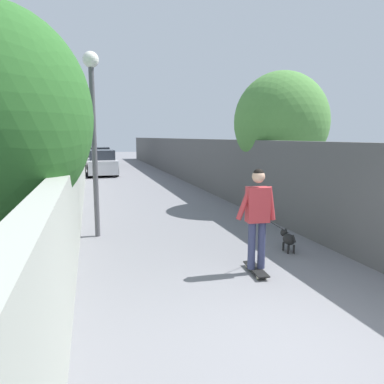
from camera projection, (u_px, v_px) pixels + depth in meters
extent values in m
plane|color=slate|center=(140.00, 186.00, 17.38)|extent=(80.00, 80.00, 0.00)
cube|color=#999E93|center=(79.00, 173.00, 14.62)|extent=(48.00, 0.30, 1.79)
cube|color=#4C4C4C|center=(206.00, 165.00, 16.03)|extent=(48.00, 0.30, 2.25)
cylinder|color=brown|center=(279.00, 179.00, 12.07)|extent=(0.19, 0.19, 1.90)
ellipsoid|color=#4C843D|center=(281.00, 122.00, 11.79)|extent=(3.06, 3.06, 3.25)
cylinder|color=brown|center=(6.00, 228.00, 5.81)|extent=(0.19, 0.19, 1.80)
cylinder|color=#4C4C51|center=(95.00, 154.00, 8.34)|extent=(0.12, 0.12, 3.90)
sphere|color=silver|center=(91.00, 60.00, 8.02)|extent=(0.36, 0.36, 0.36)
cube|color=black|center=(256.00, 269.00, 6.30)|extent=(0.81, 0.27, 0.02)
cylinder|color=beige|center=(247.00, 266.00, 6.56)|extent=(0.06, 0.04, 0.06)
cylinder|color=beige|center=(254.00, 265.00, 6.59)|extent=(0.06, 0.04, 0.06)
cylinder|color=beige|center=(258.00, 278.00, 6.02)|extent=(0.06, 0.04, 0.06)
cylinder|color=beige|center=(266.00, 277.00, 6.04)|extent=(0.06, 0.04, 0.06)
cylinder|color=#333859|center=(252.00, 246.00, 6.21)|extent=(0.14, 0.14, 0.83)
cylinder|color=#333859|center=(261.00, 245.00, 6.25)|extent=(0.14, 0.14, 0.83)
cube|color=#B23338|center=(258.00, 205.00, 6.12)|extent=(0.25, 0.40, 0.60)
cylinder|color=#B23338|center=(244.00, 203.00, 6.07)|extent=(0.11, 0.29, 0.58)
cylinder|color=#B23338|center=(271.00, 203.00, 6.16)|extent=(0.11, 0.18, 0.59)
sphere|color=tan|center=(258.00, 176.00, 6.05)|extent=(0.22, 0.22, 0.22)
sphere|color=black|center=(259.00, 174.00, 6.04)|extent=(0.19, 0.19, 0.19)
ellipsoid|color=black|center=(289.00, 239.00, 7.41)|extent=(0.38, 0.25, 0.22)
sphere|color=black|center=(284.00, 233.00, 7.63)|extent=(0.15, 0.15, 0.15)
cone|color=black|center=(282.00, 229.00, 7.61)|extent=(0.05, 0.05, 0.06)
cone|color=black|center=(286.00, 229.00, 7.63)|extent=(0.05, 0.05, 0.06)
cylinder|color=black|center=(283.00, 246.00, 7.54)|extent=(0.04, 0.04, 0.18)
cylinder|color=black|center=(289.00, 246.00, 7.56)|extent=(0.04, 0.04, 0.18)
cylinder|color=black|center=(288.00, 250.00, 7.31)|extent=(0.04, 0.04, 0.18)
cylinder|color=black|center=(294.00, 249.00, 7.33)|extent=(0.04, 0.04, 0.18)
cylinder|color=black|center=(294.00, 239.00, 7.17)|extent=(0.14, 0.04, 0.13)
cylinder|color=black|center=(275.00, 224.00, 6.77)|extent=(0.89, 1.17, 0.66)
cube|color=silver|center=(102.00, 166.00, 22.40)|extent=(4.06, 1.70, 0.80)
cube|color=#262B33|center=(102.00, 155.00, 22.30)|extent=(2.11, 1.50, 0.60)
cylinder|color=black|center=(89.00, 168.00, 23.43)|extent=(0.64, 0.22, 0.64)
cylinder|color=black|center=(114.00, 168.00, 23.85)|extent=(0.64, 0.22, 0.64)
cylinder|color=black|center=(89.00, 172.00, 21.03)|extent=(0.64, 0.22, 0.64)
cylinder|color=black|center=(117.00, 171.00, 21.46)|extent=(0.64, 0.22, 0.64)
cube|color=black|center=(100.00, 160.00, 28.29)|extent=(4.12, 1.70, 0.80)
cube|color=#262B33|center=(99.00, 151.00, 28.19)|extent=(2.14, 1.50, 0.60)
cylinder|color=black|center=(89.00, 162.00, 29.33)|extent=(0.64, 0.22, 0.64)
cylinder|color=black|center=(109.00, 162.00, 29.76)|extent=(0.64, 0.22, 0.64)
cylinder|color=black|center=(89.00, 164.00, 26.90)|extent=(0.64, 0.22, 0.64)
cylinder|color=black|center=(111.00, 164.00, 27.33)|extent=(0.64, 0.22, 0.64)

